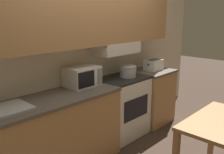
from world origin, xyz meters
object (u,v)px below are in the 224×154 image
object	(u,v)px
microwave	(82,76)
sink_basin	(0,110)
stove_range	(122,107)
toaster	(154,65)
cooking_pot	(128,71)

from	to	relation	value
microwave	sink_basin	world-z (taller)	sink_basin
microwave	stove_range	bearing A→B (deg)	-8.22
toaster	sink_basin	world-z (taller)	sink_basin
stove_range	microwave	distance (m)	0.88
stove_range	sink_basin	xyz separation A→B (m)	(-1.77, -0.02, 0.46)
stove_range	toaster	size ratio (longest dim) A/B	2.99
stove_range	toaster	distance (m)	0.92
microwave	toaster	distance (m)	1.42
cooking_pot	microwave	size ratio (longest dim) A/B	0.81
microwave	sink_basin	size ratio (longest dim) A/B	0.74
toaster	sink_basin	size ratio (longest dim) A/B	0.54
stove_range	cooking_pot	world-z (taller)	cooking_pot
sink_basin	cooking_pot	bearing A→B (deg)	-0.03
microwave	toaster	size ratio (longest dim) A/B	1.37
stove_range	sink_basin	world-z (taller)	sink_basin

